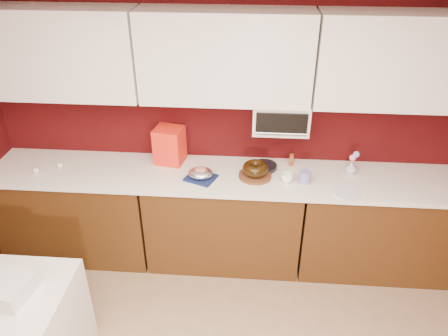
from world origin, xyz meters
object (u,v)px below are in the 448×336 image
coffee_mug (287,177)px  newspaper_stack (3,287)px  blue_jar (305,177)px  flower_vase (351,167)px  foil_ham_nest (201,173)px  bundt_cake (255,169)px  pandoro_box (170,145)px  toaster_oven (281,116)px

coffee_mug → newspaper_stack: 2.16m
blue_jar → flower_vase: flower_vase is taller
foil_ham_nest → blue_jar: blue_jar is taller
coffee_mug → blue_jar: blue_jar is taller
bundt_cake → coffee_mug: size_ratio=2.23×
blue_jar → flower_vase: bearing=24.5°
pandoro_box → foil_ham_nest: bearing=-30.9°
toaster_oven → blue_jar: toaster_oven is taller
foil_ham_nest → blue_jar: size_ratio=1.92×
coffee_mug → flower_vase: bearing=18.5°
bundt_cake → toaster_oven: bearing=44.5°
foil_ham_nest → coffee_mug: 0.70m
toaster_oven → foil_ham_nest: size_ratio=2.21×
pandoro_box → newspaper_stack: (-0.78, -1.47, -0.25)m
bundt_cake → blue_jar: size_ratio=1.99×
coffee_mug → flower_vase: 0.57m
blue_jar → flower_vase: (0.40, 0.18, 0.01)m
pandoro_box → coffee_mug: size_ratio=3.38×
bundt_cake → blue_jar: bundt_cake is taller
bundt_cake → newspaper_stack: 1.99m
foil_ham_nest → blue_jar: bearing=0.4°
blue_jar → pandoro_box: bearing=167.2°
toaster_oven → foil_ham_nest: (-0.63, -0.25, -0.42)m
bundt_cake → foil_ham_nest: (-0.44, -0.06, -0.03)m
toaster_oven → coffee_mug: size_ratio=4.77×
flower_vase → newspaper_stack: bearing=-149.1°
newspaper_stack → coffee_mug: bearing=34.2°
blue_jar → newspaper_stack: blue_jar is taller
toaster_oven → bundt_cake: bearing=-135.5°
foil_ham_nest → blue_jar: (0.85, 0.01, -0.00)m
pandoro_box → newspaper_stack: size_ratio=0.97×
coffee_mug → blue_jar: 0.14m
toaster_oven → coffee_mug: 0.50m
toaster_oven → blue_jar: 0.53m
bundt_cake → flower_vase: 0.81m
foil_ham_nest → toaster_oven: bearing=21.6°
blue_jar → flower_vase: size_ratio=0.90×
coffee_mug → newspaper_stack: coffee_mug is taller
foil_ham_nest → flower_vase: size_ratio=1.73×
newspaper_stack → flower_vase: bearing=30.9°
blue_jar → coffee_mug: bearing=180.0°
coffee_mug → toaster_oven: bearing=105.8°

